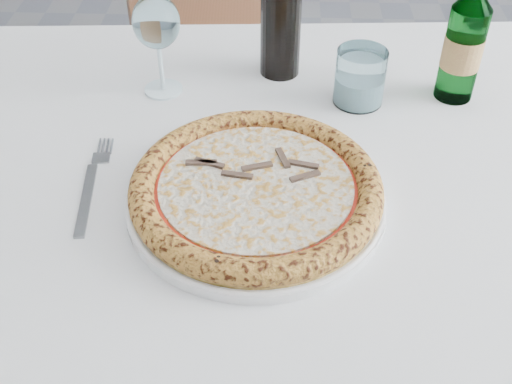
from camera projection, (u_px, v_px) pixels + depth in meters
dining_table at (259, 207)px, 0.95m from camera, size 1.38×0.87×0.76m
chair_far at (232, 35)px, 1.62m from camera, size 0.61×0.61×0.93m
plate at (256, 199)px, 0.80m from camera, size 0.33×0.33×0.02m
pizza at (256, 188)px, 0.79m from camera, size 0.31×0.31×0.03m
fork at (91, 185)px, 0.83m from camera, size 0.03×0.20×0.00m
wine_glass at (156, 25)px, 0.94m from camera, size 0.07×0.07×0.16m
tumbler at (360, 80)px, 0.96m from camera, size 0.08×0.08×0.08m
beer_bottle at (464, 43)px, 0.94m from camera, size 0.06×0.06×0.22m
wine_bottle at (281, 8)px, 0.98m from camera, size 0.06×0.06×0.26m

